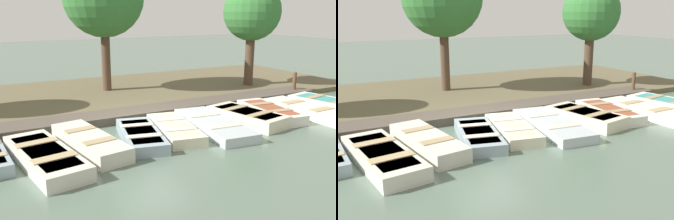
# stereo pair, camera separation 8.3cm
# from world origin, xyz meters

# --- Properties ---
(ground_plane) EXTENTS (80.00, 80.00, 0.00)m
(ground_plane) POSITION_xyz_m (0.00, 0.00, 0.00)
(ground_plane) COLOR #566B5B
(shore_bank) EXTENTS (8.00, 24.00, 0.22)m
(shore_bank) POSITION_xyz_m (-5.00, 0.00, 0.11)
(shore_bank) COLOR brown
(shore_bank) RESTS_ON ground_plane
(dock_walkway) EXTENTS (1.22, 17.27, 0.28)m
(dock_walkway) POSITION_xyz_m (-1.33, 0.00, 0.14)
(dock_walkway) COLOR #51473D
(dock_walkway) RESTS_ON ground_plane
(rowboat_2) EXTENTS (3.57, 1.65, 0.41)m
(rowboat_2) POSITION_xyz_m (1.56, -3.55, 0.20)
(rowboat_2) COLOR beige
(rowboat_2) RESTS_ON ground_plane
(rowboat_3) EXTENTS (3.35, 1.45, 0.44)m
(rowboat_3) POSITION_xyz_m (1.06, -2.25, 0.22)
(rowboat_3) COLOR beige
(rowboat_3) RESTS_ON ground_plane
(rowboat_4) EXTENTS (2.99, 1.68, 0.35)m
(rowboat_4) POSITION_xyz_m (1.10, -0.72, 0.17)
(rowboat_4) COLOR #8C9EA8
(rowboat_4) RESTS_ON ground_plane
(rowboat_5) EXTENTS (3.02, 1.58, 0.35)m
(rowboat_5) POSITION_xyz_m (1.02, 0.47, 0.17)
(rowboat_5) COLOR beige
(rowboat_5) RESTS_ON ground_plane
(rowboat_6) EXTENTS (3.68, 1.58, 0.33)m
(rowboat_6) POSITION_xyz_m (1.17, 1.83, 0.16)
(rowboat_6) COLOR #B2BCC1
(rowboat_6) RESTS_ON ground_plane
(rowboat_7) EXTENTS (2.92, 1.71, 0.44)m
(rowboat_7) POSITION_xyz_m (1.08, 3.30, 0.22)
(rowboat_7) COLOR beige
(rowboat_7) RESTS_ON ground_plane
(rowboat_8) EXTENTS (2.99, 1.40, 0.38)m
(rowboat_8) POSITION_xyz_m (0.92, 4.52, 0.19)
(rowboat_8) COLOR silver
(rowboat_8) RESTS_ON ground_plane
(rowboat_9) EXTENTS (3.43, 1.28, 0.37)m
(rowboat_9) POSITION_xyz_m (1.35, 5.91, 0.18)
(rowboat_9) COLOR silver
(rowboat_9) RESTS_ON ground_plane
(rowboat_10) EXTENTS (2.98, 1.69, 0.40)m
(rowboat_10) POSITION_xyz_m (1.10, 7.34, 0.20)
(rowboat_10) COLOR silver
(rowboat_10) RESTS_ON ground_plane
(mooring_post_far) EXTENTS (0.17, 0.17, 1.10)m
(mooring_post_far) POSITION_xyz_m (-1.28, 7.99, 0.55)
(mooring_post_far) COLOR brown
(mooring_post_far) RESTS_ON ground_plane
(park_tree_center) EXTENTS (2.70, 2.70, 5.06)m
(park_tree_center) POSITION_xyz_m (-3.39, 7.09, 3.65)
(park_tree_center) COLOR #4C3828
(park_tree_center) RESTS_ON ground_plane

